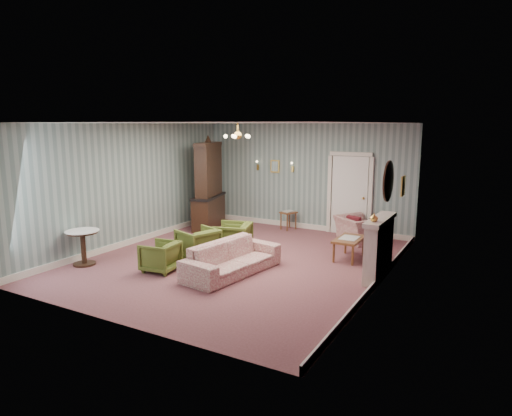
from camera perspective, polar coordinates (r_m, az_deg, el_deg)
The scene contains 27 objects.
floor at distance 9.68m, azimuth -2.20°, elevation -6.69°, with size 7.00×7.00×0.00m, color #824C50.
ceiling at distance 9.25m, azimuth -2.33°, elevation 10.74°, with size 7.00×7.00×0.00m, color white.
wall_back at distance 12.45m, azimuth 6.18°, elevation 3.96°, with size 6.00×6.00×0.00m, color slate.
wall_front at distance 6.68m, azimuth -18.14°, elevation -2.26°, with size 6.00×6.00×0.00m, color slate.
wall_left at distance 11.20m, azimuth -15.49°, elevation 2.90°, with size 7.00×7.00×0.00m, color slate.
wall_right at distance 8.22m, azimuth 15.88°, elevation 0.20°, with size 7.00×7.00×0.00m, color slate.
wall_right_floral at distance 8.22m, azimuth 15.78°, elevation 0.21°, with size 7.00×7.00×0.00m, color #A65371.
door at distance 12.01m, azimuth 11.79°, elevation 1.78°, with size 1.12×0.12×2.16m, color white, non-canonical shape.
olive_chair_a at distance 9.12m, azimuth -12.05°, elevation -5.86°, with size 0.64×0.60×0.66m, color #505F21.
olive_chair_b at distance 9.69m, azimuth -7.36°, elevation -4.39°, with size 0.75×0.70×0.77m, color #505F21.
olive_chair_c at distance 10.11m, azimuth -2.96°, elevation -3.65°, with size 0.76×0.71×0.78m, color #505F21.
sofa_chintz at distance 8.77m, azimuth -3.04°, elevation -5.68°, with size 2.15×0.63×0.84m, color #933B46.
wingback_chair at distance 11.35m, azimuth 12.80°, elevation -2.12°, with size 0.98×0.64×0.86m, color #933B46.
dresser at distance 12.53m, azimuth -6.08°, elevation 3.15°, with size 0.53×1.52×2.53m, color black, non-canonical shape.
fireplace at distance 8.82m, azimuth 15.32°, elevation -4.88°, with size 0.30×1.40×1.16m, color beige, non-canonical shape.
mantel_vase at distance 8.29m, azimuth 14.74°, elevation -1.17°, with size 0.15×0.15×0.15m, color gold.
oval_mirror at distance 8.55m, azimuth 16.39°, elevation 3.28°, with size 0.04×0.76×0.84m, color white, non-canonical shape.
framed_print at distance 9.89m, azimuth 18.14°, elevation 2.66°, with size 0.04×0.34×0.42m, color gold, non-canonical shape.
coffee_table at distance 9.93m, azimuth 11.71°, elevation -5.05°, with size 0.51×0.92×0.47m, color brown, non-canonical shape.
side_table_black at distance 9.62m, azimuth 14.82°, elevation -5.30°, with size 0.40×0.40×0.60m, color black, non-canonical shape.
pedestal_table at distance 9.96m, azimuth -21.05°, elevation -4.71°, with size 0.68×0.68×0.74m, color black, non-canonical shape.
nesting_table at distance 12.45m, azimuth 4.13°, elevation -1.51°, with size 0.33×0.42×0.54m, color brown, non-canonical shape.
gilt_mirror_back at distance 12.76m, azimuth 2.40°, elevation 5.30°, with size 0.28×0.06×0.36m, color gold, non-canonical shape.
sconce_left at distance 13.00m, azimuth 0.19°, elevation 5.41°, with size 0.16×0.12×0.30m, color gold, non-canonical shape.
sconce_right at distance 12.51m, azimuth 4.62°, elevation 5.17°, with size 0.16×0.12×0.30m, color gold, non-canonical shape.
chandelier at distance 9.25m, azimuth -2.32°, elevation 9.07°, with size 0.56×0.56×0.36m, color gold, non-canonical shape.
burgundy_cushion at distance 11.22m, azimuth 12.34°, elevation -1.99°, with size 0.38×0.10×0.38m, color maroon.
Camera 1 is at (4.83, -7.88, 2.87)m, focal length 31.54 mm.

